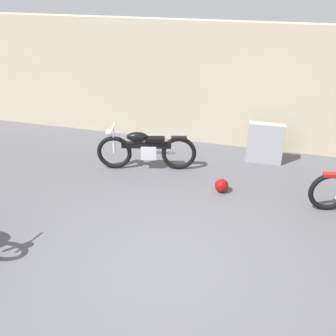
# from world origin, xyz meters

# --- Properties ---
(ground_plane) EXTENTS (40.00, 40.00, 0.00)m
(ground_plane) POSITION_xyz_m (0.00, 0.00, 0.00)
(ground_plane) COLOR #56565B
(building_wall) EXTENTS (18.00, 0.30, 2.70)m
(building_wall) POSITION_xyz_m (0.00, 4.51, 1.35)
(building_wall) COLOR beige
(building_wall) RESTS_ON ground_plane
(stone_marker) EXTENTS (0.74, 0.21, 0.86)m
(stone_marker) POSITION_xyz_m (1.13, 3.71, 0.43)
(stone_marker) COLOR #9E9EA3
(stone_marker) RESTS_ON ground_plane
(helmet) EXTENTS (0.25, 0.25, 0.25)m
(helmet) POSITION_xyz_m (0.46, 2.25, 0.13)
(helmet) COLOR maroon
(helmet) RESTS_ON ground_plane
(motorcycle_black) EXTENTS (1.97, 0.71, 0.90)m
(motorcycle_black) POSITION_xyz_m (-1.17, 2.75, 0.43)
(motorcycle_black) COLOR black
(motorcycle_black) RESTS_ON ground_plane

